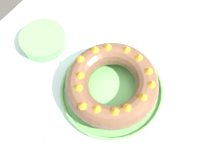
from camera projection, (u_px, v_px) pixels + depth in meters
The scene contains 8 objects.
ground_plane at pixel (115, 137), 1.62m from camera, with size 8.00×8.00×0.00m, color #4C4742.
dining_table at pixel (116, 98), 1.00m from camera, with size 1.22×1.08×0.77m.
serving_dish at pixel (112, 90), 0.90m from camera, with size 0.35×0.35×0.02m.
bundt_cake at pixel (112, 84), 0.85m from camera, with size 0.31×0.31×0.09m.
fork at pixel (68, 151), 0.82m from camera, with size 0.02×0.21×0.01m.
serving_knife at pixel (68, 166), 0.81m from camera, with size 0.02×0.22×0.01m.
cake_knife at pixel (84, 152), 0.82m from camera, with size 0.02×0.18×0.01m.
side_bowl at pixel (43, 40), 0.97m from camera, with size 0.17×0.17×0.04m, color #6BB760.
Camera 1 is at (-0.30, -0.19, 1.61)m, focal length 42.00 mm.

